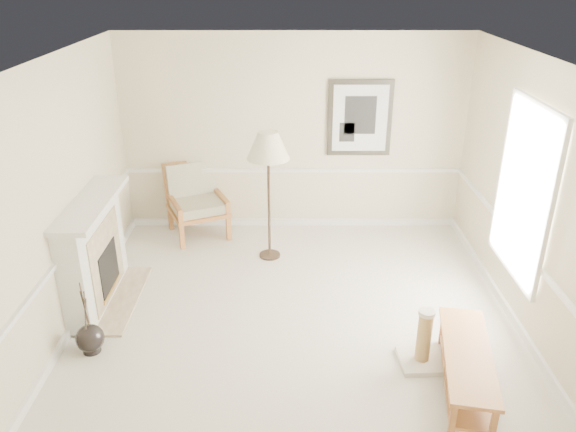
{
  "coord_description": "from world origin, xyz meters",
  "views": [
    {
      "loc": [
        -0.09,
        -5.18,
        3.75
      ],
      "look_at": [
        -0.08,
        0.7,
        1.07
      ],
      "focal_mm": 35.0,
      "sensor_mm": 36.0,
      "label": 1
    }
  ],
  "objects_px": {
    "floor_vase": "(90,339)",
    "bench": "(466,364)",
    "floor_lamp": "(268,149)",
    "scratching_post": "(423,347)",
    "armchair": "(195,197)"
  },
  "relations": [
    {
      "from": "floor_vase",
      "to": "bench",
      "type": "relative_size",
      "value": 0.57
    },
    {
      "from": "floor_vase",
      "to": "bench",
      "type": "xyz_separation_m",
      "value": [
        3.76,
        -0.55,
        0.12
      ]
    },
    {
      "from": "floor_lamp",
      "to": "bench",
      "type": "xyz_separation_m",
      "value": [
        1.94,
        -2.65,
        -1.28
      ]
    },
    {
      "from": "floor_vase",
      "to": "bench",
      "type": "distance_m",
      "value": 3.8
    },
    {
      "from": "bench",
      "to": "floor_lamp",
      "type": "bearing_deg",
      "value": 126.27
    },
    {
      "from": "bench",
      "to": "scratching_post",
      "type": "xyz_separation_m",
      "value": [
        -0.32,
        0.36,
        -0.08
      ]
    },
    {
      "from": "floor_lamp",
      "to": "scratching_post",
      "type": "relative_size",
      "value": 2.82
    },
    {
      "from": "floor_lamp",
      "to": "bench",
      "type": "bearing_deg",
      "value": -53.73
    },
    {
      "from": "bench",
      "to": "scratching_post",
      "type": "relative_size",
      "value": 2.39
    },
    {
      "from": "armchair",
      "to": "floor_vase",
      "type": "bearing_deg",
      "value": -127.34
    },
    {
      "from": "floor_vase",
      "to": "scratching_post",
      "type": "bearing_deg",
      "value": -3.11
    },
    {
      "from": "bench",
      "to": "scratching_post",
      "type": "distance_m",
      "value": 0.49
    },
    {
      "from": "armchair",
      "to": "scratching_post",
      "type": "bearing_deg",
      "value": -72.27
    },
    {
      "from": "scratching_post",
      "to": "armchair",
      "type": "bearing_deg",
      "value": 131.65
    },
    {
      "from": "bench",
      "to": "armchair",
      "type": "bearing_deg",
      "value": 131.69
    }
  ]
}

